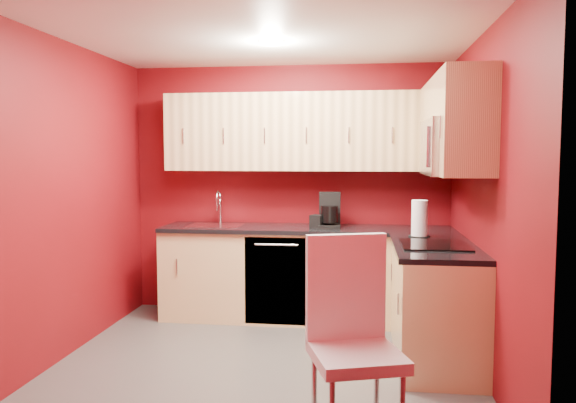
% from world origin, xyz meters
% --- Properties ---
extents(floor, '(3.20, 3.20, 0.00)m').
position_xyz_m(floor, '(0.00, 0.00, 0.00)').
color(floor, '#464442').
rests_on(floor, ground).
extents(ceiling, '(3.20, 3.20, 0.00)m').
position_xyz_m(ceiling, '(0.00, 0.00, 2.50)').
color(ceiling, white).
rests_on(ceiling, wall_back).
extents(wall_back, '(3.20, 0.00, 3.20)m').
position_xyz_m(wall_back, '(0.00, 1.50, 1.25)').
color(wall_back, '#66090F').
rests_on(wall_back, floor).
extents(wall_front, '(3.20, 0.00, 3.20)m').
position_xyz_m(wall_front, '(0.00, -1.50, 1.25)').
color(wall_front, '#66090F').
rests_on(wall_front, floor).
extents(wall_left, '(0.00, 3.00, 3.00)m').
position_xyz_m(wall_left, '(-1.60, 0.00, 1.25)').
color(wall_left, '#66090F').
rests_on(wall_left, floor).
extents(wall_right, '(0.00, 3.00, 3.00)m').
position_xyz_m(wall_right, '(1.60, 0.00, 1.25)').
color(wall_right, '#66090F').
rests_on(wall_right, floor).
extents(base_cabinets_back, '(2.80, 0.60, 0.87)m').
position_xyz_m(base_cabinets_back, '(0.20, 1.20, 0.43)').
color(base_cabinets_back, '#E5C383').
rests_on(base_cabinets_back, floor).
extents(base_cabinets_right, '(0.60, 1.30, 0.87)m').
position_xyz_m(base_cabinets_right, '(1.30, 0.25, 0.43)').
color(base_cabinets_right, '#E5C383').
rests_on(base_cabinets_right, floor).
extents(countertop_back, '(2.80, 0.63, 0.04)m').
position_xyz_m(countertop_back, '(0.20, 1.19, 0.89)').
color(countertop_back, black).
rests_on(countertop_back, base_cabinets_back).
extents(countertop_right, '(0.63, 1.27, 0.04)m').
position_xyz_m(countertop_right, '(1.29, 0.23, 0.89)').
color(countertop_right, black).
rests_on(countertop_right, base_cabinets_right).
extents(upper_cabinets_back, '(2.80, 0.35, 0.75)m').
position_xyz_m(upper_cabinets_back, '(0.20, 1.32, 1.83)').
color(upper_cabinets_back, '#E3BD80').
rests_on(upper_cabinets_back, wall_back).
extents(upper_cabinets_right, '(0.35, 1.55, 0.75)m').
position_xyz_m(upper_cabinets_right, '(1.42, 0.44, 1.89)').
color(upper_cabinets_right, '#E3BD80').
rests_on(upper_cabinets_right, wall_right).
extents(microwave, '(0.42, 0.76, 0.42)m').
position_xyz_m(microwave, '(1.39, 0.20, 1.66)').
color(microwave, silver).
rests_on(microwave, upper_cabinets_right).
extents(cooktop, '(0.50, 0.55, 0.01)m').
position_xyz_m(cooktop, '(1.28, 0.20, 0.92)').
color(cooktop, black).
rests_on(cooktop, countertop_right).
extents(sink, '(0.52, 0.42, 0.35)m').
position_xyz_m(sink, '(-0.70, 1.20, 0.94)').
color(sink, silver).
rests_on(sink, countertop_back).
extents(dishwasher_front, '(0.60, 0.02, 0.82)m').
position_xyz_m(dishwasher_front, '(-0.05, 0.91, 0.43)').
color(dishwasher_front, black).
rests_on(dishwasher_front, base_cabinets_back).
extents(downlight, '(0.20, 0.20, 0.01)m').
position_xyz_m(downlight, '(0.00, 0.30, 2.48)').
color(downlight, white).
rests_on(downlight, ceiling).
extents(coffee_maker, '(0.21, 0.27, 0.34)m').
position_xyz_m(coffee_maker, '(0.42, 1.15, 1.08)').
color(coffee_maker, black).
rests_on(coffee_maker, countertop_back).
extents(napkin_holder, '(0.15, 0.15, 0.13)m').
position_xyz_m(napkin_holder, '(0.31, 1.12, 0.97)').
color(napkin_holder, black).
rests_on(napkin_holder, countertop_back).
extents(paper_towel, '(0.18, 0.18, 0.31)m').
position_xyz_m(paper_towel, '(1.21, 0.65, 1.07)').
color(paper_towel, white).
rests_on(paper_towel, countertop_right).
extents(dining_chair, '(0.59, 0.60, 1.15)m').
position_xyz_m(dining_chair, '(0.70, -1.16, 0.57)').
color(dining_chair, silver).
rests_on(dining_chair, floor).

